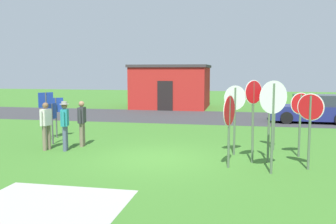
{
  "coord_description": "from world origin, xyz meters",
  "views": [
    {
      "loc": [
        2.59,
        -10.95,
        2.78
      ],
      "look_at": [
        0.07,
        1.8,
        1.3
      ],
      "focal_mm": 38.41,
      "sensor_mm": 36.0,
      "label": 1
    }
  ],
  "objects": [
    {
      "name": "street_asphalt",
      "position": [
        0.0,
        10.77,
        0.0
      ],
      "size": [
        60.0,
        6.4,
        0.01
      ],
      "primitive_type": "cube",
      "color": "#38383A",
      "rests_on": "ground"
    },
    {
      "name": "stop_sign_rear_right",
      "position": [
        3.5,
        -1.05,
        1.76
      ],
      "size": [
        0.75,
        0.48,
        2.53
      ],
      "color": "#51664C",
      "rests_on": "ground"
    },
    {
      "name": "concrete_path",
      "position": [
        -1.27,
        -4.31,
        0.0
      ],
      "size": [
        3.2,
        2.4,
        0.01
      ],
      "primitive_type": "cube",
      "color": "#ADAAA3",
      "rests_on": "ground"
    },
    {
      "name": "stop_sign_low_front",
      "position": [
        3.02,
        0.06,
        1.71
      ],
      "size": [
        0.53,
        0.53,
        2.52
      ],
      "color": "#51664C",
      "rests_on": "ground"
    },
    {
      "name": "stop_sign_nearest",
      "position": [
        4.56,
        -0.42,
        1.48
      ],
      "size": [
        0.64,
        0.43,
        2.17
      ],
      "color": "#51664C",
      "rests_on": "ground"
    },
    {
      "name": "info_panel_middle",
      "position": [
        -4.89,
        2.75,
        1.16
      ],
      "size": [
        0.54,
        0.31,
        1.68
      ],
      "color": "#4C4C51",
      "rests_on": "ground"
    },
    {
      "name": "person_near_signs",
      "position": [
        -4.05,
        0.49,
        0.95
      ],
      "size": [
        0.29,
        0.56,
        1.69
      ],
      "color": "#7A6B56",
      "rests_on": "ground"
    },
    {
      "name": "stop_sign_leaning_right",
      "position": [
        3.83,
        2.02,
        1.61
      ],
      "size": [
        0.58,
        0.48,
        2.36
      ],
      "color": "#51664C",
      "rests_on": "ground"
    },
    {
      "name": "person_in_blue",
      "position": [
        -3.36,
        0.53,
        0.98
      ],
      "size": [
        0.32,
        0.55,
        1.74
      ],
      "color": "#4C5670",
      "rests_on": "ground"
    },
    {
      "name": "parked_car_on_street",
      "position": [
        6.51,
        9.64,
        0.69
      ],
      "size": [
        4.32,
        2.05,
        1.51
      ],
      "color": "navy",
      "rests_on": "ground"
    },
    {
      "name": "info_panel_leftmost",
      "position": [
        -5.0,
        2.16,
        1.34
      ],
      "size": [
        0.41,
        0.47,
        1.93
      ],
      "color": "#4C4C51",
      "rests_on": "ground"
    },
    {
      "name": "info_panel_rightmost",
      "position": [
        -4.36,
        1.46,
        1.08
      ],
      "size": [
        0.06,
        0.6,
        1.57
      ],
      "color": "#4C4C51",
      "rests_on": "ground"
    },
    {
      "name": "stop_sign_far_back",
      "position": [
        3.5,
        0.16,
        1.51
      ],
      "size": [
        0.25,
        0.57,
        2.28
      ],
      "color": "#51664C",
      "rests_on": "ground"
    },
    {
      "name": "stop_sign_center_cluster",
      "position": [
        2.34,
        -0.64,
        1.45
      ],
      "size": [
        0.3,
        0.86,
        2.11
      ],
      "color": "#51664C",
      "rests_on": "ground"
    },
    {
      "name": "stop_sign_leaning_left",
      "position": [
        2.47,
        0.99,
        1.59
      ],
      "size": [
        0.7,
        0.42,
        2.32
      ],
      "color": "#51664C",
      "rests_on": "ground"
    },
    {
      "name": "ground_plane",
      "position": [
        0.0,
        0.0,
        0.0
      ],
      "size": [
        80.0,
        80.0,
        0.0
      ],
      "primitive_type": "plane",
      "color": "#3D7528"
    },
    {
      "name": "building_background",
      "position": [
        -2.51,
        16.14,
        1.63
      ],
      "size": [
        5.73,
        4.87,
        3.25
      ],
      "color": "#B2231E",
      "rests_on": "ground"
    },
    {
      "name": "stop_sign_rear_left",
      "position": [
        4.55,
        1.15,
        1.42
      ],
      "size": [
        0.66,
        0.27,
        2.1
      ],
      "color": "#51664C",
      "rests_on": "ground"
    },
    {
      "name": "person_in_teal",
      "position": [
        -3.08,
        1.33,
        0.95
      ],
      "size": [
        0.26,
        0.57,
        1.69
      ],
      "color": "#7A6B56",
      "rests_on": "ground"
    }
  ]
}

